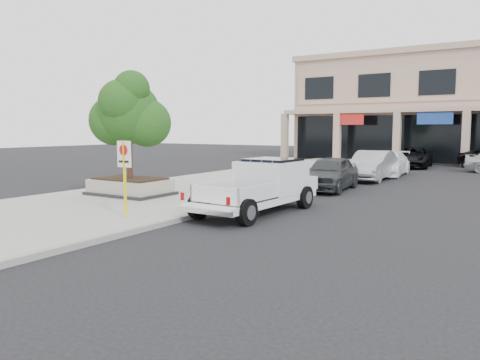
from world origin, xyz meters
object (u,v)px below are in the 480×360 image
object	(u,v)px
curb_car_c	(388,163)
curb_car_d	(412,157)
planter	(130,187)
planter_tree	(134,113)
curb_car_b	(372,166)
no_parking_sign	(124,168)
pickup_truck	(256,187)
curb_car_a	(330,173)

from	to	relation	value
curb_car_c	curb_car_d	distance (m)	6.91
planter	planter_tree	xyz separation A→B (m)	(0.13, 0.15, 2.94)
curb_car_d	planter	bearing A→B (deg)	-110.82
planter	curb_car_b	bearing A→B (deg)	62.29
no_parking_sign	curb_car_b	world-z (taller)	no_parking_sign
curb_car_b	pickup_truck	bearing A→B (deg)	-92.14
curb_car_a	curb_car_b	bearing A→B (deg)	80.45
curb_car_b	curb_car_d	size ratio (longest dim) A/B	0.92
curb_car_b	curb_car_c	distance (m)	3.14
no_parking_sign	curb_car_a	world-z (taller)	no_parking_sign
planter	no_parking_sign	bearing A→B (deg)	-46.20
pickup_truck	curb_car_a	bearing A→B (deg)	93.68
pickup_truck	no_parking_sign	bearing A→B (deg)	-123.70
pickup_truck	curb_car_b	xyz separation A→B (m)	(0.26, 12.11, -0.09)
curb_car_b	curb_car_d	distance (m)	10.05
pickup_truck	curb_car_d	distance (m)	22.16
no_parking_sign	curb_car_c	distance (m)	18.91
curb_car_b	curb_car_c	xyz separation A→B (m)	(0.02, 3.14, -0.08)
curb_car_c	curb_car_d	bearing A→B (deg)	87.50
curb_car_c	planter_tree	bearing A→B (deg)	-115.50
no_parking_sign	curb_car_d	size ratio (longest dim) A/B	0.43
planter_tree	curb_car_d	xyz separation A→B (m)	(6.06, 21.80, -2.67)
no_parking_sign	curb_car_d	world-z (taller)	no_parking_sign
pickup_truck	curb_car_a	world-z (taller)	pickup_truck
planter	pickup_truck	distance (m)	6.01
planter	no_parking_sign	world-z (taller)	no_parking_sign
curb_car_b	curb_car_c	size ratio (longest dim) A/B	0.98
curb_car_b	curb_car_d	bearing A→B (deg)	89.42
pickup_truck	curb_car_c	distance (m)	15.26
curb_car_b	planter	bearing A→B (deg)	-118.63
curb_car_a	curb_car_c	distance (m)	8.30
curb_car_c	curb_car_d	xyz separation A→B (m)	(-0.07, 6.91, 0.02)
pickup_truck	curb_car_d	xyz separation A→B (m)	(0.20, 22.16, -0.15)
planter	curb_car_a	bearing A→B (deg)	49.13
planter_tree	curb_car_b	distance (m)	13.50
planter_tree	curb_car_b	bearing A→B (deg)	62.49
curb_car_c	curb_car_a	bearing A→B (deg)	-96.00
pickup_truck	curb_car_b	size ratio (longest dim) A/B	1.16
curb_car_a	curb_car_b	world-z (taller)	curb_car_b
planter	no_parking_sign	xyz separation A→B (m)	(3.49, -3.63, 1.16)
planter_tree	curb_car_c	size ratio (longest dim) A/B	0.80
pickup_truck	planter_tree	bearing A→B (deg)	178.95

